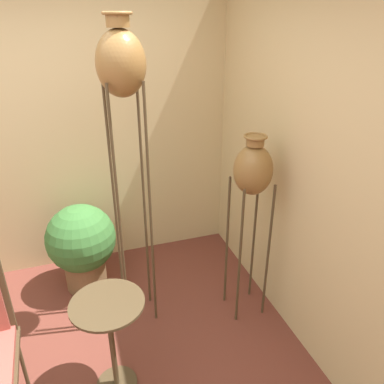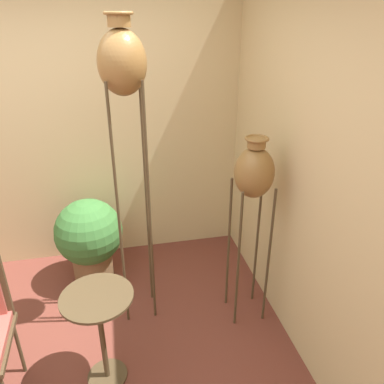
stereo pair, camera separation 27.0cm
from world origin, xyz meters
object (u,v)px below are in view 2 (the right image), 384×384
at_px(vase_stand_tall, 123,73).
at_px(side_table, 100,320).
at_px(vase_stand_medium, 254,176).
at_px(potted_plant, 89,237).

bearing_deg(vase_stand_tall, side_table, -114.51).
height_order(vase_stand_tall, vase_stand_medium, vase_stand_tall).
height_order(vase_stand_medium, potted_plant, vase_stand_medium).
distance_m(vase_stand_tall, potted_plant, 1.61).
distance_m(vase_stand_tall, side_table, 1.58).
xyz_separation_m(vase_stand_tall, side_table, (-0.28, -0.62, -1.42)).
bearing_deg(side_table, vase_stand_tall, 65.49).
bearing_deg(vase_stand_medium, side_table, -160.05).
xyz_separation_m(side_table, potted_plant, (-0.11, 1.13, -0.06)).
relative_size(vase_stand_tall, vase_stand_medium, 1.50).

